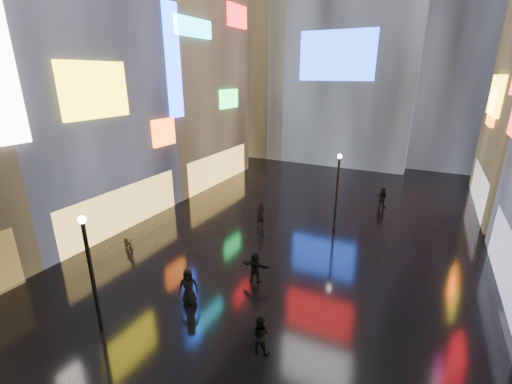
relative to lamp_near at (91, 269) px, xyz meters
The scene contains 14 objects.
ground 14.78m from the lamp_near, 72.76° to the left, with size 140.00×140.00×0.00m, color black.
building_left_mid 16.72m from the lamp_near, 146.13° to the left, with size 10.28×12.70×24.00m.
building_left_far 24.39m from the lamp_near, 120.51° to the left, with size 10.28×12.00×22.00m.
tower_flank_right 44.28m from the lamp_near, 71.55° to the left, with size 12.00×12.00×34.00m, color black.
tower_flank_left 38.46m from the lamp_near, 105.16° to the left, with size 10.00×10.00×26.00m, color black.
lamp_near is the anchor object (origin of this frame).
lamp_far 15.79m from the lamp_near, 67.48° to the left, with size 0.30×0.30×5.20m.
pedestrian_1 7.02m from the lamp_near, 16.80° to the left, with size 0.79×0.61×1.62m, color black.
pedestrian_4 4.31m from the lamp_near, 54.98° to the left, with size 0.89×0.58×1.82m, color black.
pedestrian_5 7.65m from the lamp_near, 55.98° to the left, with size 1.53×0.49×1.65m, color black.
pedestrian_6 12.47m from the lamp_near, 83.20° to the left, with size 0.63×0.42×1.73m, color black.
pedestrian_7 21.90m from the lamp_near, 67.10° to the left, with size 0.78×0.61×1.61m, color black.
umbrella_2 3.87m from the lamp_near, 54.98° to the left, with size 0.87×0.88×0.80m, color black.
bicycle 7.38m from the lamp_near, 127.02° to the left, with size 0.65×1.86×0.98m, color black.
Camera 1 is at (6.69, -1.33, 10.15)m, focal length 24.00 mm.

